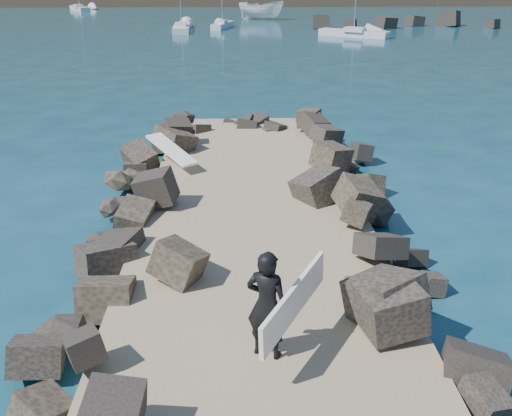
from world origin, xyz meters
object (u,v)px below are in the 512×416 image
at_px(surfer_with_board, 271,304).
at_px(surfboard_resting, 171,153).
at_px(boat_imported, 261,10).
at_px(sailboat_a, 182,28).

bearing_deg(surfer_with_board, surfboard_resting, 105.03).
height_order(boat_imported, sailboat_a, sailboat_a).
distance_m(boat_imported, surfer_with_board, 71.44).
xyz_separation_m(boat_imported, sailboat_a, (-9.30, -14.01, -0.84)).
bearing_deg(boat_imported, surfboard_resting, -166.96).
bearing_deg(surfboard_resting, boat_imported, 47.51).
height_order(surfboard_resting, sailboat_a, sailboat_a).
relative_size(surfboard_resting, boat_imported, 0.38).
xyz_separation_m(boat_imported, surfer_with_board, (-2.85, -71.38, 0.41)).
height_order(surfer_with_board, sailboat_a, sailboat_a).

